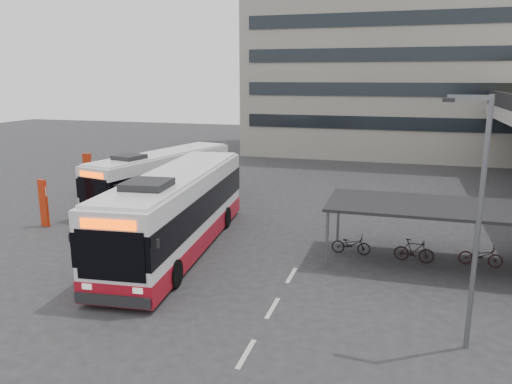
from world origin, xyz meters
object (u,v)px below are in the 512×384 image
(lamp_post, at_px, (476,210))
(bus_main, at_px, (178,211))
(bus_teal, at_px, (163,177))
(pedestrian, at_px, (179,251))

(lamp_post, bearing_deg, bus_main, 158.33)
(bus_teal, relative_size, pedestrian, 6.67)
(bus_main, distance_m, bus_teal, 9.15)
(bus_main, height_order, pedestrian, bus_main)
(bus_teal, height_order, lamp_post, lamp_post)
(bus_main, relative_size, bus_teal, 1.14)
(bus_teal, bearing_deg, pedestrian, -47.04)
(bus_teal, relative_size, lamp_post, 1.60)
(bus_main, bearing_deg, bus_teal, 115.43)
(bus_main, xyz_separation_m, pedestrian, (1.20, -2.46, -0.91))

